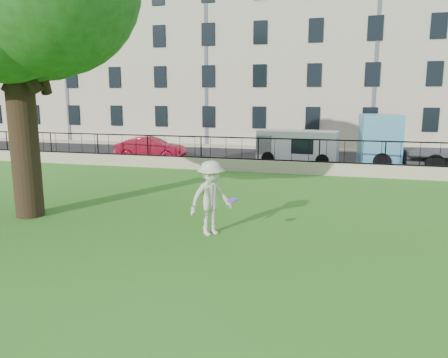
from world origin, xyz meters
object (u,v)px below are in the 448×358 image
(man, at_px, (211,198))
(blue_truck, at_px, (426,142))
(red_sedan, at_px, (151,149))
(frisbee, at_px, (232,200))
(white_van, at_px, (298,147))

(man, xyz_separation_m, blue_truck, (7.67, 13.65, 0.37))
(red_sedan, distance_m, blue_truck, 15.28)
(frisbee, xyz_separation_m, blue_truck, (6.94, 14.21, 0.25))
(frisbee, bearing_deg, man, 142.44)
(white_van, height_order, blue_truck, blue_truck)
(man, height_order, white_van, man)
(red_sedan, bearing_deg, blue_truck, -91.82)
(frisbee, relative_size, red_sedan, 0.07)
(red_sedan, bearing_deg, white_van, -89.15)
(frisbee, xyz_separation_m, white_van, (0.27, 14.19, -0.22))
(white_van, distance_m, blue_truck, 6.68)
(blue_truck, bearing_deg, frisbee, -120.63)
(man, relative_size, blue_truck, 0.31)
(man, bearing_deg, red_sedan, 71.24)
(red_sedan, xyz_separation_m, white_van, (8.57, 0.95, 0.25))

